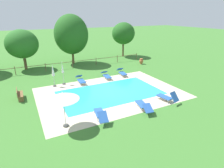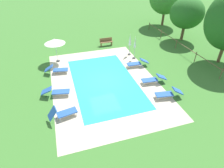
{
  "view_description": "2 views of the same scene",
  "coord_description": "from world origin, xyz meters",
  "px_view_note": "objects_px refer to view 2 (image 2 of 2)",
  "views": [
    {
      "loc": [
        -6.82,
        -13.7,
        6.69
      ],
      "look_at": [
        0.43,
        0.5,
        0.6
      ],
      "focal_mm": 29.46,
      "sensor_mm": 36.0,
      "label": 1
    },
    {
      "loc": [
        12.87,
        -3.31,
        8.85
      ],
      "look_at": [
        1.79,
        0.14,
        0.87
      ],
      "focal_mm": 30.2,
      "sensor_mm": 36.0,
      "label": 2
    }
  ],
  "objects_px": {
    "sun_lounger_north_end": "(63,113)",
    "patio_umbrella_closed_row_centre": "(135,45)",
    "wooden_bench_lawn_side": "(106,42)",
    "sun_lounger_south_far": "(153,79)",
    "sun_lounger_north_far": "(57,69)",
    "patio_umbrella_closed_row_west": "(130,41)",
    "sun_lounger_north_mid": "(57,92)",
    "patio_umbrella_open_foreground": "(55,41)",
    "tree_centre": "(187,13)",
    "sun_lounger_north_near_steps": "(137,63)",
    "sun_lounger_south_near_corner": "(168,93)"
  },
  "relations": [
    {
      "from": "sun_lounger_north_end",
      "to": "patio_umbrella_closed_row_centre",
      "type": "height_order",
      "value": "patio_umbrella_closed_row_centre"
    },
    {
      "from": "sun_lounger_north_end",
      "to": "patio_umbrella_closed_row_centre",
      "type": "bearing_deg",
      "value": 130.22
    },
    {
      "from": "wooden_bench_lawn_side",
      "to": "sun_lounger_south_far",
      "type": "bearing_deg",
      "value": 10.06
    },
    {
      "from": "wooden_bench_lawn_side",
      "to": "sun_lounger_north_end",
      "type": "bearing_deg",
      "value": -29.13
    },
    {
      "from": "sun_lounger_north_far",
      "to": "patio_umbrella_closed_row_west",
      "type": "distance_m",
      "value": 7.84
    },
    {
      "from": "sun_lounger_north_mid",
      "to": "patio_umbrella_open_foreground",
      "type": "xyz_separation_m",
      "value": [
        -5.68,
        0.45,
        1.75
      ]
    },
    {
      "from": "sun_lounger_north_mid",
      "to": "patio_umbrella_closed_row_west",
      "type": "bearing_deg",
      "value": 122.37
    },
    {
      "from": "patio_umbrella_closed_row_centre",
      "to": "tree_centre",
      "type": "distance_m",
      "value": 8.5
    },
    {
      "from": "sun_lounger_north_far",
      "to": "sun_lounger_north_end",
      "type": "distance_m",
      "value": 5.91
    },
    {
      "from": "patio_umbrella_open_foreground",
      "to": "patio_umbrella_closed_row_centre",
      "type": "height_order",
      "value": "patio_umbrella_open_foreground"
    },
    {
      "from": "sun_lounger_north_near_steps",
      "to": "patio_umbrella_closed_row_centre",
      "type": "height_order",
      "value": "patio_umbrella_closed_row_centre"
    },
    {
      "from": "tree_centre",
      "to": "sun_lounger_north_mid",
      "type": "bearing_deg",
      "value": -65.77
    },
    {
      "from": "sun_lounger_north_end",
      "to": "tree_centre",
      "type": "height_order",
      "value": "tree_centre"
    },
    {
      "from": "patio_umbrella_open_foreground",
      "to": "tree_centre",
      "type": "relative_size",
      "value": 0.48
    },
    {
      "from": "tree_centre",
      "to": "patio_umbrella_closed_row_west",
      "type": "bearing_deg",
      "value": -75.06
    },
    {
      "from": "sun_lounger_north_near_steps",
      "to": "tree_centre",
      "type": "xyz_separation_m",
      "value": [
        -4.71,
        8.14,
        2.86
      ]
    },
    {
      "from": "patio_umbrella_closed_row_west",
      "to": "tree_centre",
      "type": "bearing_deg",
      "value": 104.94
    },
    {
      "from": "sun_lounger_north_near_steps",
      "to": "patio_umbrella_closed_row_centre",
      "type": "bearing_deg",
      "value": 166.49
    },
    {
      "from": "wooden_bench_lawn_side",
      "to": "sun_lounger_south_near_corner",
      "type": "bearing_deg",
      "value": 8.94
    },
    {
      "from": "patio_umbrella_closed_row_west",
      "to": "sun_lounger_north_mid",
      "type": "bearing_deg",
      "value": -57.63
    },
    {
      "from": "sun_lounger_north_mid",
      "to": "patio_umbrella_closed_row_centre",
      "type": "distance_m",
      "value": 9.03
    },
    {
      "from": "sun_lounger_north_near_steps",
      "to": "sun_lounger_north_end",
      "type": "relative_size",
      "value": 1.08
    },
    {
      "from": "patio_umbrella_closed_row_centre",
      "to": "tree_centre",
      "type": "xyz_separation_m",
      "value": [
        -3.06,
        7.74,
        1.7
      ]
    },
    {
      "from": "sun_lounger_north_mid",
      "to": "tree_centre",
      "type": "distance_m",
      "value": 17.5
    },
    {
      "from": "sun_lounger_north_far",
      "to": "sun_lounger_south_near_corner",
      "type": "xyz_separation_m",
      "value": [
        6.07,
        7.63,
        -0.01
      ]
    },
    {
      "from": "sun_lounger_south_near_corner",
      "to": "patio_umbrella_closed_row_centre",
      "type": "distance_m",
      "value": 6.83
    },
    {
      "from": "sun_lounger_north_near_steps",
      "to": "patio_umbrella_closed_row_centre",
      "type": "relative_size",
      "value": 0.89
    },
    {
      "from": "sun_lounger_south_near_corner",
      "to": "patio_umbrella_closed_row_centre",
      "type": "height_order",
      "value": "patio_umbrella_closed_row_centre"
    },
    {
      "from": "patio_umbrella_closed_row_centre",
      "to": "patio_umbrella_open_foreground",
      "type": "bearing_deg",
      "value": -102.41
    },
    {
      "from": "sun_lounger_north_mid",
      "to": "patio_umbrella_closed_row_centre",
      "type": "xyz_separation_m",
      "value": [
        -4.02,
        8.0,
        1.16
      ]
    },
    {
      "from": "sun_lounger_north_end",
      "to": "sun_lounger_south_far",
      "type": "bearing_deg",
      "value": 104.38
    },
    {
      "from": "sun_lounger_south_far",
      "to": "patio_umbrella_closed_row_centre",
      "type": "height_order",
      "value": "patio_umbrella_closed_row_centre"
    },
    {
      "from": "sun_lounger_north_mid",
      "to": "sun_lounger_north_far",
      "type": "xyz_separation_m",
      "value": [
        -3.36,
        0.26,
        0.01
      ]
    },
    {
      "from": "patio_umbrella_open_foreground",
      "to": "patio_umbrella_closed_row_centre",
      "type": "bearing_deg",
      "value": 77.59
    },
    {
      "from": "sun_lounger_north_near_steps",
      "to": "wooden_bench_lawn_side",
      "type": "height_order",
      "value": "wooden_bench_lawn_side"
    },
    {
      "from": "sun_lounger_north_end",
      "to": "sun_lounger_south_near_corner",
      "type": "height_order",
      "value": "sun_lounger_north_end"
    },
    {
      "from": "patio_umbrella_open_foreground",
      "to": "wooden_bench_lawn_side",
      "type": "xyz_separation_m",
      "value": [
        -2.45,
        5.74,
        -1.64
      ]
    },
    {
      "from": "sun_lounger_north_near_steps",
      "to": "patio_umbrella_closed_row_centre",
      "type": "xyz_separation_m",
      "value": [
        -1.65,
        0.4,
        1.16
      ]
    },
    {
      "from": "sun_lounger_north_mid",
      "to": "wooden_bench_lawn_side",
      "type": "height_order",
      "value": "wooden_bench_lawn_side"
    },
    {
      "from": "sun_lounger_north_mid",
      "to": "tree_centre",
      "type": "relative_size",
      "value": 0.43
    },
    {
      "from": "sun_lounger_south_far",
      "to": "patio_umbrella_closed_row_west",
      "type": "bearing_deg",
      "value": 178.85
    },
    {
      "from": "sun_lounger_north_mid",
      "to": "patio_umbrella_closed_row_centre",
      "type": "height_order",
      "value": "patio_umbrella_closed_row_centre"
    },
    {
      "from": "sun_lounger_north_mid",
      "to": "sun_lounger_north_far",
      "type": "relative_size",
      "value": 1.02
    },
    {
      "from": "patio_umbrella_closed_row_west",
      "to": "wooden_bench_lawn_side",
      "type": "height_order",
      "value": "patio_umbrella_closed_row_west"
    },
    {
      "from": "wooden_bench_lawn_side",
      "to": "tree_centre",
      "type": "relative_size",
      "value": 0.3
    },
    {
      "from": "patio_umbrella_closed_row_centre",
      "to": "sun_lounger_north_near_steps",
      "type": "bearing_deg",
      "value": -13.51
    },
    {
      "from": "sun_lounger_south_near_corner",
      "to": "sun_lounger_south_far",
      "type": "bearing_deg",
      "value": -175.85
    },
    {
      "from": "patio_umbrella_open_foreground",
      "to": "wooden_bench_lawn_side",
      "type": "distance_m",
      "value": 6.45
    },
    {
      "from": "sun_lounger_north_end",
      "to": "patio_umbrella_open_foreground",
      "type": "xyz_separation_m",
      "value": [
        -8.23,
        0.22,
        1.71
      ]
    },
    {
      "from": "sun_lounger_north_far",
      "to": "patio_umbrella_closed_row_centre",
      "type": "distance_m",
      "value": 7.85
    }
  ]
}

